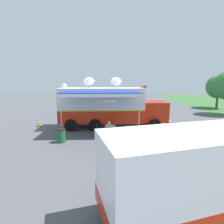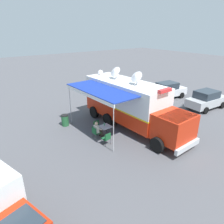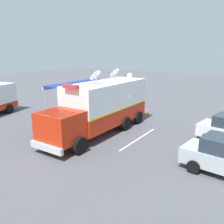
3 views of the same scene
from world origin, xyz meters
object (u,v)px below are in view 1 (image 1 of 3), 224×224
(support_truck, at_px, (206,173))
(seated_responder, at_px, (109,129))
(car_behind_truck, at_px, (89,105))
(folding_chair_at_table, at_px, (109,132))
(water_bottle, at_px, (108,124))
(command_truck, at_px, (110,106))
(folding_chair_beside_table, at_px, (99,129))
(traffic_cone, at_px, (39,123))
(car_far_corner, at_px, (121,105))
(trash_bin, at_px, (61,136))
(folding_table, at_px, (110,127))
(folding_chair_spare_by_truck, at_px, (125,131))

(support_truck, bearing_deg, seated_responder, -157.51)
(car_behind_truck, bearing_deg, folding_chair_at_table, 15.45)
(water_bottle, distance_m, folding_chair_at_table, 0.90)
(command_truck, bearing_deg, folding_chair_beside_table, -16.51)
(water_bottle, bearing_deg, traffic_cone, -111.41)
(folding_chair_beside_table, xyz_separation_m, seated_responder, (0.45, 0.79, 0.14))
(water_bottle, xyz_separation_m, folding_chair_beside_table, (0.20, -0.69, -0.32))
(water_bottle, bearing_deg, car_far_corner, 173.24)
(command_truck, bearing_deg, seated_responder, 0.30)
(trash_bin, bearing_deg, folding_chair_at_table, 105.01)
(folding_table, distance_m, support_truck, 8.76)
(seated_responder, bearing_deg, car_far_corner, 174.10)
(folding_table, height_order, support_truck, support_truck)
(command_truck, distance_m, car_far_corner, 8.73)
(water_bottle, xyz_separation_m, support_truck, (8.21, 3.23, 0.55))
(car_behind_truck, bearing_deg, command_truck, 21.03)
(folding_chair_at_table, xyz_separation_m, car_far_corner, (-11.81, 1.19, 0.37))
(support_truck, relative_size, car_far_corner, 1.65)
(folding_chair_spare_by_truck, bearing_deg, trash_bin, -76.95)
(folding_table, xyz_separation_m, trash_bin, (1.66, -3.26, -0.22))
(command_truck, xyz_separation_m, folding_chair_spare_by_truck, (3.08, 1.19, -1.43))
(car_far_corner, bearing_deg, support_truck, 5.75)
(trash_bin, bearing_deg, car_behind_truck, 179.58)
(folding_table, bearing_deg, folding_chair_at_table, -3.92)
(folding_table, distance_m, seated_responder, 0.61)
(folding_chair_beside_table, bearing_deg, trash_bin, -58.21)
(folding_chair_beside_table, xyz_separation_m, support_truck, (8.01, 3.92, 0.87))
(command_truck, height_order, car_far_corner, command_truck)
(folding_chair_at_table, bearing_deg, car_far_corner, 174.24)
(water_bottle, relative_size, trash_bin, 0.25)
(command_truck, relative_size, folding_table, 11.45)
(folding_table, relative_size, car_far_corner, 0.19)
(folding_chair_beside_table, height_order, support_truck, support_truck)
(seated_responder, relative_size, trash_bin, 1.37)
(car_far_corner, bearing_deg, folding_chair_at_table, -5.76)
(traffic_cone, bearing_deg, water_bottle, 68.59)
(water_bottle, xyz_separation_m, car_far_corner, (-10.98, 1.30, 0.05))
(folding_chair_spare_by_truck, xyz_separation_m, support_truck, (7.53, 1.95, 0.87))
(folding_table, distance_m, folding_chair_spare_by_truck, 1.30)
(folding_chair_beside_table, relative_size, support_truck, 0.12)
(folding_table, relative_size, support_truck, 0.12)
(folding_chair_at_table, height_order, folding_chair_beside_table, same)
(folding_table, bearing_deg, command_truck, -178.12)
(folding_chair_beside_table, bearing_deg, traffic_cone, -115.29)
(seated_responder, bearing_deg, folding_chair_beside_table, -119.58)
(command_truck, relative_size, car_behind_truck, 2.21)
(folding_chair_beside_table, height_order, traffic_cone, folding_chair_beside_table)
(trash_bin, height_order, car_behind_truck, car_behind_truck)
(folding_table, height_order, water_bottle, water_bottle)
(folding_chair_spare_by_truck, relative_size, car_behind_truck, 0.20)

